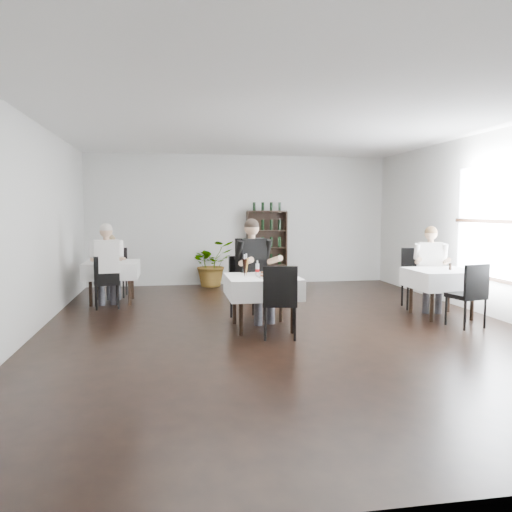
{
  "coord_description": "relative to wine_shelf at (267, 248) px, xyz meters",
  "views": [
    {
      "loc": [
        -1.61,
        -7.07,
        1.72
      ],
      "look_at": [
        -0.36,
        0.2,
        1.05
      ],
      "focal_mm": 35.0,
      "sensor_mm": 36.0,
      "label": 1
    }
  ],
  "objects": [
    {
      "name": "wine_shelf",
      "position": [
        0.0,
        0.0,
        0.0
      ],
      "size": [
        0.9,
        0.28,
        1.75
      ],
      "color": "black",
      "rests_on": "ground"
    },
    {
      "name": "right_chair_far",
      "position": [
        2.09,
        -3.2,
        -0.25
      ],
      "size": [
        0.58,
        0.58,
        1.05
      ],
      "color": "black",
      "rests_on": "ground"
    },
    {
      "name": "main_table",
      "position": [
        -0.9,
        -4.31,
        -0.23
      ],
      "size": [
        1.03,
        1.03,
        0.77
      ],
      "color": "black",
      "rests_on": "ground"
    },
    {
      "name": "left_chair_near",
      "position": [
        -3.32,
        -2.41,
        -0.31
      ],
      "size": [
        0.49,
        0.5,
        0.94
      ],
      "color": "black",
      "rests_on": "ground"
    },
    {
      "name": "room_shell",
      "position": [
        -0.6,
        -4.31,
        0.65
      ],
      "size": [
        9.0,
        9.0,
        9.0
      ],
      "color": "black",
      "rests_on": "ground"
    },
    {
      "name": "potted_tree",
      "position": [
        -1.29,
        -0.11,
        -0.32
      ],
      "size": [
        1.18,
        1.11,
        1.05
      ],
      "primitive_type": "imported",
      "rotation": [
        0.0,
        0.0,
        0.39
      ],
      "color": "#286020",
      "rests_on": "ground"
    },
    {
      "name": "plate_near",
      "position": [
        -0.86,
        -4.44,
        -0.06
      ],
      "size": [
        0.26,
        0.26,
        0.08
      ],
      "color": "white",
      "rests_on": "main_table"
    },
    {
      "name": "napkin_cutlery",
      "position": [
        -0.68,
        -4.52,
        -0.07
      ],
      "size": [
        0.23,
        0.22,
        0.02
      ],
      "color": "black",
      "rests_on": "main_table"
    },
    {
      "name": "pilsner_lager",
      "position": [
        -1.12,
        -4.22,
        0.06
      ],
      "size": [
        0.08,
        0.08,
        0.33
      ],
      "color": "#BA802F",
      "rests_on": "main_table"
    },
    {
      "name": "left_table",
      "position": [
        -3.3,
        -1.81,
        -0.23
      ],
      "size": [
        0.98,
        0.98,
        0.77
      ],
      "color": "black",
      "rests_on": "ground"
    },
    {
      "name": "diner_left_near",
      "position": [
        -3.32,
        -2.35,
        0.03
      ],
      "size": [
        0.6,
        0.62,
        1.5
      ],
      "color": "#3C3C43",
      "rests_on": "ground"
    },
    {
      "name": "coke_bottle",
      "position": [
        -0.96,
        -4.26,
        0.01
      ],
      "size": [
        0.06,
        0.06,
        0.23
      ],
      "color": "silver",
      "rests_on": "main_table"
    },
    {
      "name": "main_chair_near",
      "position": [
        -0.78,
        -4.94,
        -0.28
      ],
      "size": [
        0.54,
        0.54,
        1.0
      ],
      "color": "black",
      "rests_on": "ground"
    },
    {
      "name": "diner_main",
      "position": [
        -0.93,
        -3.79,
        0.08
      ],
      "size": [
        0.69,
        0.74,
        1.6
      ],
      "color": "#3C3C43",
      "rests_on": "ground"
    },
    {
      "name": "left_chair_far",
      "position": [
        -3.31,
        -1.09,
        -0.29
      ],
      "size": [
        0.47,
        0.47,
        0.97
      ],
      "color": "black",
      "rests_on": "ground"
    },
    {
      "name": "diner_left_far",
      "position": [
        -3.36,
        -1.29,
        -0.12
      ],
      "size": [
        0.52,
        0.55,
        1.26
      ],
      "color": "#3C3C43",
      "rests_on": "ground"
    },
    {
      "name": "right_chair_near",
      "position": [
        2.11,
        -4.8,
        -0.3
      ],
      "size": [
        0.51,
        0.51,
        0.95
      ],
      "color": "black",
      "rests_on": "ground"
    },
    {
      "name": "pepper_mill",
      "position": [
        2.22,
        -4.06,
        -0.02
      ],
      "size": [
        0.05,
        0.05,
        0.11
      ],
      "primitive_type": "cylinder",
      "rotation": [
        0.0,
        0.0,
        0.2
      ],
      "color": "black",
      "rests_on": "right_table"
    },
    {
      "name": "diner_right_far",
      "position": [
        2.2,
        -3.49,
        -0.0
      ],
      "size": [
        0.63,
        0.67,
        1.45
      ],
      "color": "#3C3C43",
      "rests_on": "ground"
    },
    {
      "name": "main_chair_far",
      "position": [
        -1.04,
        -3.56,
        -0.28
      ],
      "size": [
        0.57,
        0.57,
        0.99
      ],
      "color": "black",
      "rests_on": "ground"
    },
    {
      "name": "pilsner_dark",
      "position": [
        -1.17,
        -4.35,
        0.06
      ],
      "size": [
        0.08,
        0.08,
        0.33
      ],
      "color": "black",
      "rests_on": "main_table"
    },
    {
      "name": "window_right",
      "position": [
        2.88,
        -4.31,
        0.65
      ],
      "size": [
        0.06,
        2.3,
        1.85
      ],
      "color": "white",
      "rests_on": "room_shell"
    },
    {
      "name": "plate_far",
      "position": [
        -0.78,
        -4.14,
        -0.06
      ],
      "size": [
        0.37,
        0.37,
        0.09
      ],
      "color": "white",
      "rests_on": "main_table"
    },
    {
      "name": "right_table",
      "position": [
        2.1,
        -4.01,
        -0.23
      ],
      "size": [
        0.98,
        0.98,
        0.77
      ],
      "color": "black",
      "rests_on": "ground"
    }
  ]
}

